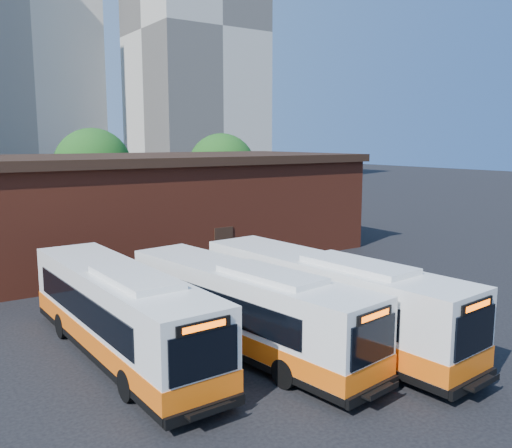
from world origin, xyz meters
TOP-DOWN VIEW (x-y plane):
  - ground at (0.00, 0.00)m, footprint 220.00×220.00m
  - bus_west at (-6.52, 4.88)m, footprint 2.77×11.74m
  - bus_midwest at (-2.71, 3.01)m, footprint 3.82×11.48m
  - bus_mideast at (0.23, 2.02)m, footprint 3.51×12.04m
  - transit_worker at (3.33, -1.71)m, footprint 0.66×0.77m
  - depot_building at (0.00, 20.00)m, footprint 28.60×12.60m
  - tree_mid at (2.00, 34.00)m, footprint 6.56×6.56m
  - tree_east at (13.00, 31.00)m, footprint 6.24×6.24m
  - tower_right at (30.00, 68.00)m, footprint 18.00×18.00m

SIDE VIEW (x-z plane):
  - ground at x=0.00m, z-range 0.00..0.00m
  - transit_worker at x=3.33m, z-range 0.00..1.78m
  - bus_midwest at x=-2.71m, z-range -0.14..2.94m
  - bus_west at x=-6.52m, z-range -0.15..3.03m
  - bus_mideast at x=0.23m, z-range -0.15..3.09m
  - depot_building at x=0.00m, z-range 0.06..6.46m
  - tree_east at x=13.00m, z-range 0.85..8.81m
  - tree_mid at x=2.00m, z-range 0.90..9.26m
  - tower_right at x=30.00m, z-range -0.26..48.94m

